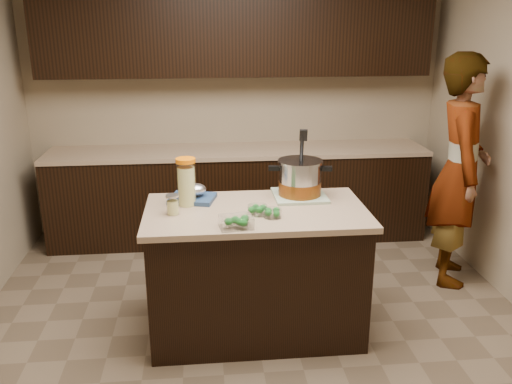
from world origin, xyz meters
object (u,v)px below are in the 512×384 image
(stock_pot, at_px, (300,180))
(person, at_px, (459,171))
(island, at_px, (256,271))
(lemonade_pitcher, at_px, (186,184))

(stock_pot, xyz_separation_m, person, (1.37, 0.42, -0.09))
(island, bearing_deg, lemonade_pitcher, 163.68)
(lemonade_pitcher, height_order, person, person)
(island, xyz_separation_m, stock_pot, (0.33, 0.22, 0.57))
(stock_pot, distance_m, lemonade_pitcher, 0.79)
(lemonade_pitcher, relative_size, person, 0.17)
(stock_pot, distance_m, person, 1.44)
(stock_pot, height_order, lemonade_pitcher, stock_pot)
(island, distance_m, stock_pot, 0.70)
(stock_pot, bearing_deg, island, -138.17)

